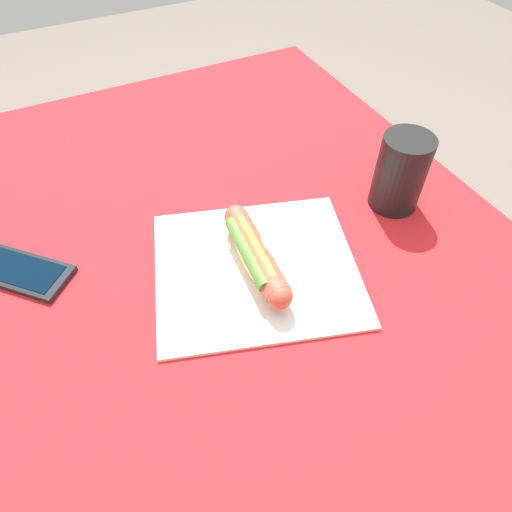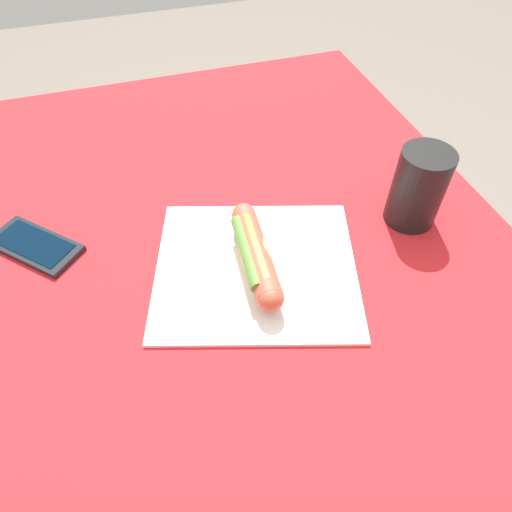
% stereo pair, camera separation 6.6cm
% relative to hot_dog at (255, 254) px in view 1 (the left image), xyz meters
% --- Properties ---
extents(ground_plane, '(6.00, 6.00, 0.00)m').
position_rel_hot_dog_xyz_m(ground_plane, '(0.05, 0.06, -0.77)').
color(ground_plane, '#6B6056').
rests_on(ground_plane, ground).
extents(dining_table, '(1.17, 0.97, 0.73)m').
position_rel_hot_dog_xyz_m(dining_table, '(0.05, 0.06, -0.15)').
color(dining_table, brown).
rests_on(dining_table, ground).
extents(paper_wrapper, '(0.34, 0.36, 0.01)m').
position_rel_hot_dog_xyz_m(paper_wrapper, '(-0.00, -0.00, -0.03)').
color(paper_wrapper, silver).
rests_on(paper_wrapper, dining_table).
extents(hot_dog, '(0.20, 0.06, 0.05)m').
position_rel_hot_dog_xyz_m(hot_dog, '(0.00, 0.00, 0.00)').
color(hot_dog, '#E5BC75').
rests_on(hot_dog, paper_wrapper).
extents(cell_phone, '(0.15, 0.15, 0.01)m').
position_rel_hot_dog_xyz_m(cell_phone, '(0.15, 0.32, -0.03)').
color(cell_phone, black).
rests_on(cell_phone, dining_table).
extents(drinking_cup, '(0.08, 0.08, 0.13)m').
position_rel_hot_dog_xyz_m(drinking_cup, '(0.03, -0.28, 0.03)').
color(drinking_cup, black).
rests_on(drinking_cup, dining_table).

